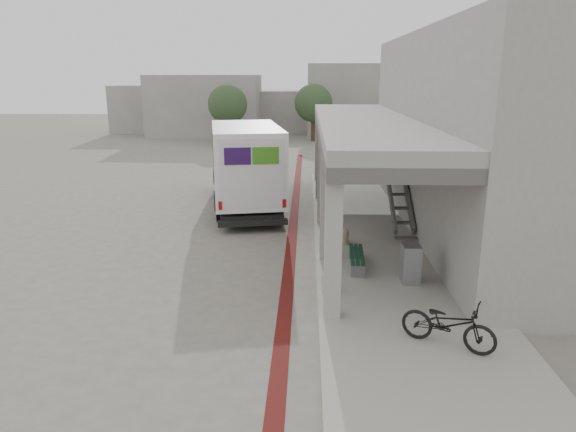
{
  "coord_description": "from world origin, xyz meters",
  "views": [
    {
      "loc": [
        1.5,
        -14.4,
        5.52
      ],
      "look_at": [
        0.97,
        -0.2,
        1.6
      ],
      "focal_mm": 32.0,
      "sensor_mm": 36.0,
      "label": 1
    }
  ],
  "objects_px": {
    "utility_cabinet": "(410,263)",
    "bicycle_black": "(448,324)",
    "fedex_truck": "(245,163)",
    "bench": "(357,258)"
  },
  "relations": [
    {
      "from": "bench",
      "to": "utility_cabinet",
      "type": "relative_size",
      "value": 1.73
    },
    {
      "from": "bench",
      "to": "bicycle_black",
      "type": "relative_size",
      "value": 0.94
    },
    {
      "from": "fedex_truck",
      "to": "utility_cabinet",
      "type": "height_order",
      "value": "fedex_truck"
    },
    {
      "from": "utility_cabinet",
      "to": "bicycle_black",
      "type": "relative_size",
      "value": 0.54
    },
    {
      "from": "bicycle_black",
      "to": "fedex_truck",
      "type": "bearing_deg",
      "value": 53.99
    },
    {
      "from": "bench",
      "to": "bicycle_black",
      "type": "height_order",
      "value": "bicycle_black"
    },
    {
      "from": "fedex_truck",
      "to": "bicycle_black",
      "type": "distance_m",
      "value": 13.25
    },
    {
      "from": "fedex_truck",
      "to": "bench",
      "type": "bearing_deg",
      "value": -71.91
    },
    {
      "from": "fedex_truck",
      "to": "bicycle_black",
      "type": "relative_size",
      "value": 4.47
    },
    {
      "from": "utility_cabinet",
      "to": "bicycle_black",
      "type": "xyz_separation_m",
      "value": [
        0.11,
        -3.43,
        -0.01
      ]
    }
  ]
}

